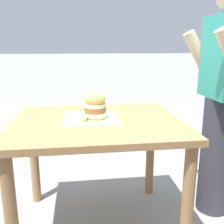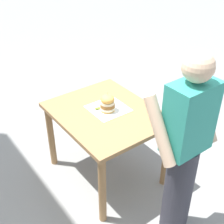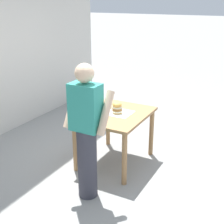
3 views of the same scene
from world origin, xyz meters
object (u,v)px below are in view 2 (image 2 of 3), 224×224
at_px(sandwich, 108,103).
at_px(pickle_spear, 99,108).
at_px(patio_table, 106,123).
at_px(diner_across_table, 184,150).

relative_size(sandwich, pickle_spear, 2.69).
bearing_deg(pickle_spear, patio_table, 111.63).
height_order(patio_table, sandwich, sandwich).
bearing_deg(pickle_spear, diner_across_table, 96.92).
height_order(patio_table, pickle_spear, pickle_spear).
relative_size(pickle_spear, diner_across_table, 0.04).
bearing_deg(diner_across_table, sandwich, -86.06).
distance_m(patio_table, pickle_spear, 0.17).
relative_size(patio_table, pickle_spear, 14.36).
relative_size(patio_table, sandwich, 5.33).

